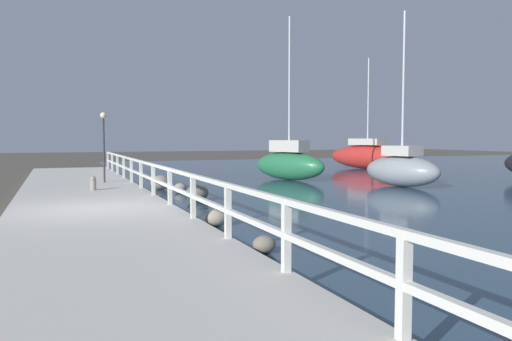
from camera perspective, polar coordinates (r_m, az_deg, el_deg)
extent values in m
plane|color=#4C473D|center=(12.81, -18.05, -5.30)|extent=(120.00, 120.00, 0.00)
cube|color=beige|center=(12.79, -18.06, -4.73)|extent=(3.95, 36.00, 0.25)
cube|color=silver|center=(4.50, 16.54, -12.41)|extent=(0.10, 0.10, 0.95)
cube|color=silver|center=(6.42, 3.48, -7.41)|extent=(0.10, 0.10, 0.95)
cube|color=silver|center=(8.54, -3.23, -4.62)|extent=(0.10, 0.10, 0.95)
cube|color=silver|center=(10.74, -7.21, -2.92)|extent=(0.10, 0.10, 0.95)
cube|color=silver|center=(12.98, -9.82, -1.80)|extent=(0.10, 0.10, 0.95)
cube|color=silver|center=(15.24, -11.66, -1.01)|extent=(0.10, 0.10, 0.95)
cube|color=silver|center=(17.52, -13.02, -0.42)|extent=(0.10, 0.10, 0.95)
cube|color=silver|center=(19.80, -14.06, 0.04)|extent=(0.10, 0.10, 0.95)
cube|color=silver|center=(22.09, -14.89, 0.40)|extent=(0.10, 0.10, 0.95)
cube|color=silver|center=(24.39, -15.57, 0.69)|extent=(0.10, 0.10, 0.95)
cube|color=silver|center=(26.69, -16.12, 0.93)|extent=(0.10, 0.10, 0.95)
cube|color=silver|center=(28.99, -16.59, 1.13)|extent=(0.10, 0.10, 0.95)
cube|color=silver|center=(12.95, -9.84, 0.12)|extent=(0.09, 32.50, 0.08)
cube|color=silver|center=(12.98, -9.82, -1.80)|extent=(0.09, 32.50, 0.08)
ellipsoid|color=gray|center=(11.20, -4.56, -5.41)|extent=(0.51, 0.46, 0.39)
ellipsoid|color=gray|center=(18.33, -8.62, -1.94)|extent=(0.46, 0.41, 0.34)
ellipsoid|color=slate|center=(8.61, 0.95, -8.45)|extent=(0.41, 0.37, 0.31)
ellipsoid|color=#666056|center=(15.67, -6.71, -2.56)|extent=(0.69, 0.62, 0.52)
ellipsoid|color=gray|center=(19.29, -10.88, -1.36)|extent=(0.74, 0.67, 0.56)
cylinder|color=gray|center=(17.26, -18.11, -1.57)|extent=(0.19, 0.19, 0.35)
sphere|color=gray|center=(17.24, -18.12, -0.87)|extent=(0.17, 0.17, 0.17)
cylinder|color=#2D2D33|center=(20.05, -16.98, 2.20)|extent=(0.07, 0.07, 2.47)
sphere|color=beige|center=(20.07, -17.06, 6.05)|extent=(0.23, 0.23, 0.23)
ellipsoid|color=gray|center=(20.97, 16.32, -0.07)|extent=(2.26, 3.67, 1.25)
cube|color=beige|center=(20.94, 16.37, 2.18)|extent=(1.30, 1.52, 0.41)
cylinder|color=silver|center=(21.04, 16.50, 9.47)|extent=(0.09, 0.09, 5.74)
ellipsoid|color=#236B42|center=(23.34, 3.80, 0.52)|extent=(2.69, 4.16, 1.31)
cube|color=beige|center=(23.30, 3.81, 2.80)|extent=(1.47, 1.98, 0.54)
cylinder|color=silver|center=(23.43, 3.84, 9.76)|extent=(0.09, 0.09, 6.22)
ellipsoid|color=red|center=(32.54, 12.61, 1.53)|extent=(3.28, 5.98, 1.52)
cube|color=beige|center=(32.51, 12.64, 3.23)|extent=(1.75, 2.49, 0.41)
cylinder|color=silver|center=(32.59, 12.70, 7.67)|extent=(0.09, 0.09, 5.47)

